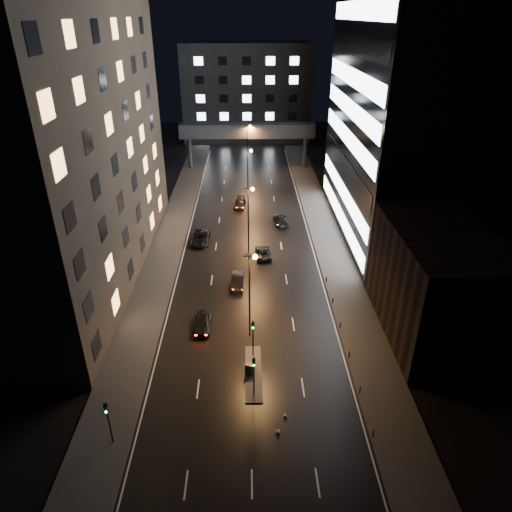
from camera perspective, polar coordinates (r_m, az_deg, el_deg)
The scene contains 26 objects.
ground at distance 78.95m, azimuth -0.97°, elevation 4.53°, with size 160.00×160.00×0.00m, color black.
sidewalk_left at distance 75.38m, azimuth -10.51°, elevation 2.91°, with size 5.00×110.00×0.15m, color #383533.
sidewalk_right at distance 75.43m, azimuth 8.60°, elevation 3.10°, with size 5.00×110.00×0.15m, color #383533.
building_left at distance 61.73m, azimuth -23.23°, elevation 15.15°, with size 15.00×48.00×40.00m, color #2D2319.
building_right_low at distance 52.64m, azimuth 21.54°, elevation -3.13°, with size 10.00×18.00×12.00m, color black.
building_right_glass at distance 73.41m, azimuth 20.06°, elevation 19.45°, with size 20.00×36.00×45.00m, color black.
building_far at distance 131.75m, azimuth -1.16°, elevation 19.78°, with size 34.00×14.00×25.00m, color #333335.
skybridge at distance 104.97m, azimuth -1.10°, elevation 15.32°, with size 30.00×3.00×10.00m.
median_island at distance 46.61m, azimuth -0.33°, elevation -14.39°, with size 1.60×8.00×0.15m, color #383533.
traffic_signal_near at distance 46.58m, azimuth -0.38°, elevation -9.58°, with size 0.28×0.34×4.40m.
traffic_signal_far at distance 42.36m, azimuth -0.27°, elevation -14.13°, with size 0.28×0.34×4.40m.
traffic_signal_corner at distance 40.53m, azimuth -18.03°, elevation -18.62°, with size 0.28×0.34×4.40m.
bollard_row at distance 50.85m, azimuth 11.00°, elevation -10.24°, with size 0.12×25.12×0.90m.
streetlight_near at distance 47.52m, azimuth -0.63°, elevation -3.74°, with size 1.45×0.50×10.15m.
streetlight_mid_a at distance 65.36m, azimuth -0.82°, elevation 5.55°, with size 1.45×0.50×10.15m.
streetlight_mid_b at distance 84.18m, azimuth -0.93°, elevation 10.78°, with size 1.45×0.50×10.15m.
streetlight_far at distance 103.45m, azimuth -1.00°, elevation 14.08°, with size 1.45×0.50×10.15m.
car_away_a at distance 52.13m, azimuth -6.71°, elevation -8.35°, with size 1.78×4.44×1.51m, color black.
car_away_b at distance 59.50m, azimuth -2.31°, elevation -3.13°, with size 1.56×4.48×1.48m, color black.
car_away_c at distance 71.18m, azimuth -6.94°, elevation 2.25°, with size 2.56×5.55×1.54m, color black.
car_away_d at distance 84.20m, azimuth -2.02°, elevation 6.58°, with size 1.94×4.76×1.38m, color black.
car_toward_a at distance 66.60m, azimuth 0.93°, elevation 0.45°, with size 2.20×4.78×1.33m, color black.
car_toward_b at distance 77.31m, azimuth 3.15°, elevation 4.57°, with size 2.10×5.16×1.50m, color black.
utility_cabinet at distance 46.03m, azimuth -0.84°, elevation -13.92°, with size 0.77×0.53×1.21m, color #48484A.
cone_a at distance 41.42m, azimuth 2.74°, elevation -21.05°, with size 0.41×0.41×0.50m, color orange.
cone_b at distance 42.60m, azimuth 3.65°, elevation -19.28°, with size 0.34×0.34×0.52m, color orange.
Camera 1 is at (-0.15, -32.37, 31.56)m, focal length 32.00 mm.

